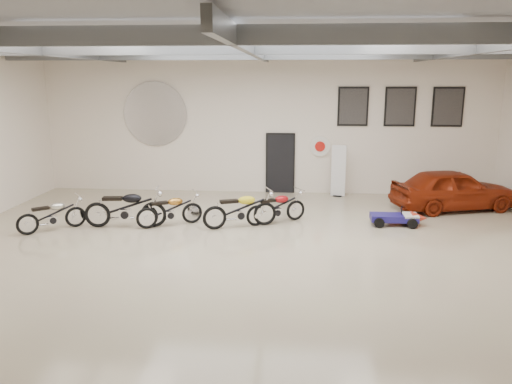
# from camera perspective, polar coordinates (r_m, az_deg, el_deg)

# --- Properties ---
(floor) EXTENTS (16.00, 12.00, 0.01)m
(floor) POSITION_cam_1_polar(r_m,az_deg,el_deg) (12.47, -0.44, -6.18)
(floor) COLOR tan
(floor) RESTS_ON ground
(ceiling) EXTENTS (16.00, 12.00, 0.01)m
(ceiling) POSITION_cam_1_polar(r_m,az_deg,el_deg) (11.81, -0.48, 17.39)
(ceiling) COLOR slate
(ceiling) RESTS_ON back_wall
(back_wall) EXTENTS (16.00, 0.02, 5.00)m
(back_wall) POSITION_cam_1_polar(r_m,az_deg,el_deg) (17.83, 1.22, 7.88)
(back_wall) COLOR white
(back_wall) RESTS_ON floor
(ceiling_beams) EXTENTS (15.80, 11.80, 0.32)m
(ceiling_beams) POSITION_cam_1_polar(r_m,az_deg,el_deg) (11.79, -0.48, 16.18)
(ceiling_beams) COLOR #5B5F63
(ceiling_beams) RESTS_ON ceiling
(door) EXTENTS (0.92, 0.08, 2.10)m
(door) POSITION_cam_1_polar(r_m,az_deg,el_deg) (17.95, 2.79, 3.23)
(door) COLOR black
(door) RESTS_ON back_wall
(logo_plaque) EXTENTS (2.30, 0.06, 1.16)m
(logo_plaque) POSITION_cam_1_polar(r_m,az_deg,el_deg) (18.43, -11.45, 8.73)
(logo_plaque) COLOR silver
(logo_plaque) RESTS_ON back_wall
(poster_left) EXTENTS (1.05, 0.08, 1.35)m
(poster_left) POSITION_cam_1_polar(r_m,az_deg,el_deg) (17.83, 11.03, 9.58)
(poster_left) COLOR black
(poster_left) RESTS_ON back_wall
(poster_mid) EXTENTS (1.05, 0.08, 1.35)m
(poster_mid) POSITION_cam_1_polar(r_m,az_deg,el_deg) (18.08, 16.14, 9.35)
(poster_mid) COLOR black
(poster_mid) RESTS_ON back_wall
(poster_right) EXTENTS (1.05, 0.08, 1.35)m
(poster_right) POSITION_cam_1_polar(r_m,az_deg,el_deg) (18.46, 21.07, 9.07)
(poster_right) COLOR black
(poster_right) RESTS_ON back_wall
(oil_sign) EXTENTS (0.72, 0.10, 0.72)m
(oil_sign) POSITION_cam_1_polar(r_m,az_deg,el_deg) (17.86, 7.32, 5.20)
(oil_sign) COLOR white
(oil_sign) RESTS_ON back_wall
(banner_stand) EXTENTS (0.53, 0.30, 1.83)m
(banner_stand) POSITION_cam_1_polar(r_m,az_deg,el_deg) (17.59, 9.41, 2.42)
(banner_stand) COLOR white
(banner_stand) RESTS_ON floor
(motorcycle_silver) EXTENTS (1.73, 1.57, 0.93)m
(motorcycle_silver) POSITION_cam_1_polar(r_m,az_deg,el_deg) (14.61, -22.32, -2.38)
(motorcycle_silver) COLOR silver
(motorcycle_silver) RESTS_ON floor
(motorcycle_black) EXTENTS (2.28, 0.90, 1.16)m
(motorcycle_black) POSITION_cam_1_polar(r_m,az_deg,el_deg) (14.29, -14.72, -1.69)
(motorcycle_black) COLOR silver
(motorcycle_black) RESTS_ON floor
(motorcycle_gold) EXTENTS (1.90, 1.38, 0.96)m
(motorcycle_gold) POSITION_cam_1_polar(r_m,az_deg,el_deg) (14.17, -9.84, -1.97)
(motorcycle_gold) COLOR silver
(motorcycle_gold) RESTS_ON floor
(motorcycle_yellow) EXTENTS (2.15, 1.33, 1.07)m
(motorcycle_yellow) POSITION_cam_1_polar(r_m,az_deg,el_deg) (13.82, -1.84, -1.93)
(motorcycle_yellow) COLOR silver
(motorcycle_yellow) RESTS_ON floor
(motorcycle_red) EXTENTS (1.88, 1.44, 0.96)m
(motorcycle_red) POSITION_cam_1_polar(r_m,az_deg,el_deg) (14.25, 2.33, -1.70)
(motorcycle_red) COLOR silver
(motorcycle_red) RESTS_ON floor
(go_kart) EXTENTS (1.61, 0.73, 0.58)m
(go_kart) POSITION_cam_1_polar(r_m,az_deg,el_deg) (14.64, 16.03, -2.58)
(go_kart) COLOR navy
(go_kart) RESTS_ON floor
(vintage_car) EXTENTS (2.52, 4.11, 1.31)m
(vintage_car) POSITION_cam_1_polar(r_m,az_deg,el_deg) (16.86, 21.59, 0.30)
(vintage_car) COLOR maroon
(vintage_car) RESTS_ON floor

